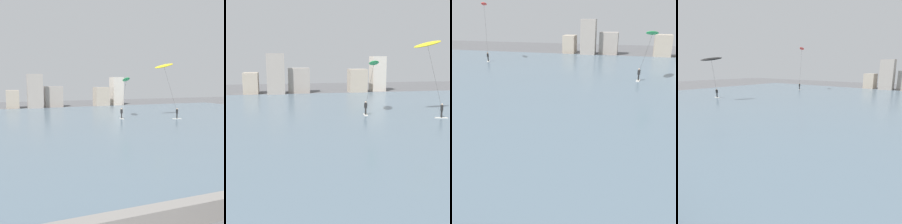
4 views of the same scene
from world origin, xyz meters
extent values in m
cube|color=slate|center=(0.00, 31.27, 0.05)|extent=(84.00, 52.00, 0.10)
cube|color=#B7A893|center=(-8.34, 59.60, 1.98)|extent=(2.69, 3.55, 3.97)
cube|color=#A89E93|center=(-3.70, 57.61, 3.75)|extent=(3.21, 2.28, 7.49)
cube|color=silver|center=(-20.31, 43.49, 0.13)|extent=(0.99, 1.45, 0.06)
cylinder|color=black|center=(-20.31, 43.49, 0.55)|extent=(0.20, 0.20, 0.78)
cube|color=black|center=(-20.31, 43.49, 1.24)|extent=(0.40, 0.34, 0.60)
sphere|color=#9E7051|center=(-20.31, 43.49, 1.65)|extent=(0.20, 0.20, 0.20)
cylinder|color=#333333|center=(-20.73, 44.42, 5.62)|extent=(0.86, 1.88, 8.87)
ellipsoid|color=red|center=(-21.14, 45.34, 10.21)|extent=(2.53, 3.33, 0.68)
cube|color=silver|center=(-23.53, 22.70, 0.13)|extent=(1.43, 0.54, 0.06)
cylinder|color=black|center=(-23.53, 22.70, 0.55)|extent=(0.20, 0.20, 0.78)
cube|color=black|center=(-23.53, 22.70, 1.24)|extent=(0.24, 0.35, 0.60)
sphere|color=beige|center=(-23.53, 22.70, 1.65)|extent=(0.20, 0.20, 0.20)
cylinder|color=#333333|center=(-22.57, 21.89, 3.95)|extent=(1.96, 1.65, 5.53)
ellipsoid|color=black|center=(-21.60, 21.09, 6.86)|extent=(2.69, 3.51, 1.07)
camera|label=1|loc=(-9.73, -4.24, 5.77)|focal=44.00mm
camera|label=2|loc=(-2.71, 0.28, 6.92)|focal=49.02mm
camera|label=3|loc=(5.91, -0.86, 8.34)|focal=41.91mm
camera|label=4|loc=(10.05, 3.37, 5.37)|focal=32.01mm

